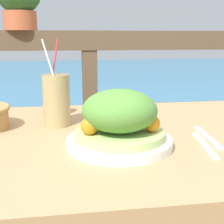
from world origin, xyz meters
The scene contains 8 objects.
patio_table centered at (0.00, 0.00, 0.60)m, with size 1.04×0.75×0.71m.
railing_fence centered at (0.00, 0.72, 0.75)m, with size 2.80×0.08×0.99m.
sea_backdrop centered at (0.00, 3.22, 0.26)m, with size 12.00×4.00×0.52m.
salad_plate centered at (0.01, -0.10, 0.77)m, with size 0.25×0.25×0.14m.
drink_glass centered at (-0.14, 0.11, 0.78)m, with size 0.08×0.08×0.25m.
fork centered at (0.21, -0.13, 0.71)m, with size 0.04×0.18×0.00m.
knife centered at (0.24, -0.07, 0.71)m, with size 0.03×0.18×0.00m.
orange_near_basket centered at (-0.14, 0.26, 0.75)m, with size 0.08×0.08×0.08m.
Camera 1 is at (-0.11, -0.79, 0.96)m, focal length 50.00 mm.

